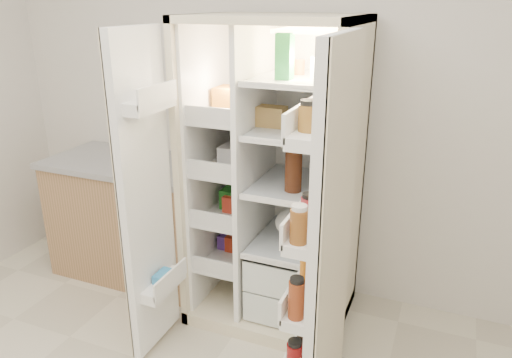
% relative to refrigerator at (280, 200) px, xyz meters
% --- Properties ---
extents(wall_back, '(4.00, 0.02, 2.70)m').
position_rel_refrigerator_xyz_m(wall_back, '(-0.14, 0.35, 0.61)').
color(wall_back, silver).
rests_on(wall_back, floor).
extents(refrigerator, '(0.92, 0.70, 1.80)m').
position_rel_refrigerator_xyz_m(refrigerator, '(0.00, 0.00, 0.00)').
color(refrigerator, beige).
rests_on(refrigerator, floor).
extents(freezer_door, '(0.15, 0.40, 1.72)m').
position_rel_refrigerator_xyz_m(freezer_door, '(-0.52, -0.60, 0.15)').
color(freezer_door, white).
rests_on(freezer_door, floor).
extents(fridge_door, '(0.17, 0.58, 1.72)m').
position_rel_refrigerator_xyz_m(fridge_door, '(0.46, -0.69, 0.13)').
color(fridge_door, white).
rests_on(fridge_door, floor).
extents(kitchen_counter, '(1.16, 0.62, 0.84)m').
position_rel_refrigerator_xyz_m(kitchen_counter, '(-1.09, 0.03, -0.32)').
color(kitchen_counter, '#A67953').
rests_on(kitchen_counter, floor).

